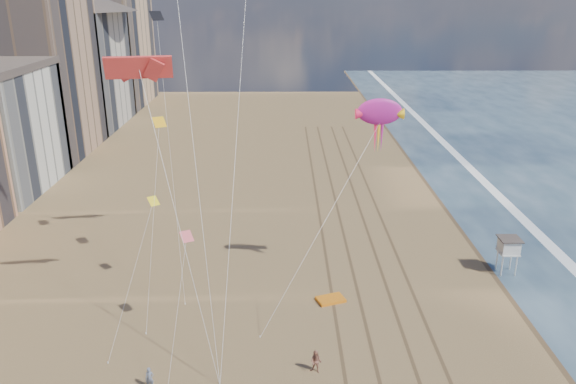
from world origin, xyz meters
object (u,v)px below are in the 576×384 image
Objects in this scene: lifeguard_stand at (509,246)px; kite_flyer_b at (316,362)px; kite_flyer_a at (150,378)px; grounded_kite at (331,299)px; show_kite at (380,112)px.

kite_flyer_b is at bearing -142.27° from lifeguard_stand.
kite_flyer_a is at bearing -151.78° from lifeguard_stand.
grounded_kite is at bearing 101.31° from kite_flyer_b.
kite_flyer_b is at bearing -120.52° from grounded_kite.
show_kite is (3.88, 2.70, 16.23)m from grounded_kite.
show_kite is at bearing 87.39° from kite_flyer_b.
show_kite is 11.36× the size of kite_flyer_b.
show_kite is 12.27× the size of kite_flyer_a.
lifeguard_stand is 1.53× the size of grounded_kite.
lifeguard_stand reaches higher than kite_flyer_b.
lifeguard_stand reaches higher than grounded_kite.
kite_flyer_b is (-5.72, -12.52, -15.48)m from show_kite.
show_kite is (-13.57, -2.40, 13.54)m from lifeguard_stand.
kite_flyer_a is (-17.30, -14.16, -15.55)m from show_kite.
kite_flyer_a is at bearing -149.97° from kite_flyer_b.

